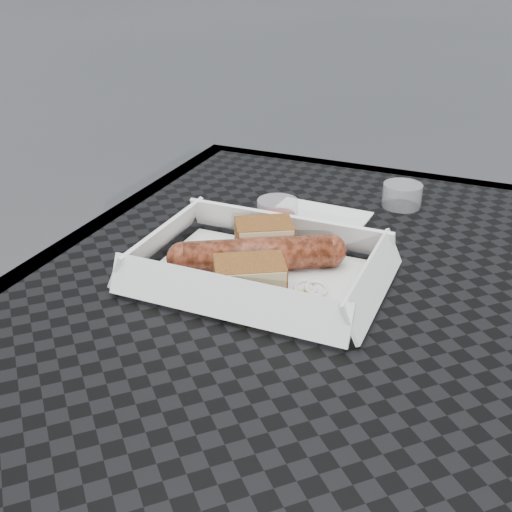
{
  "coord_description": "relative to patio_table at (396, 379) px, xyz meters",
  "views": [
    {
      "loc": [
        0.07,
        -0.52,
        1.07
      ],
      "look_at": [
        -0.15,
        0.0,
        0.78
      ],
      "focal_mm": 45.0,
      "sensor_mm": 36.0,
      "label": 1
    }
  ],
  "objects": [
    {
      "name": "food_tray",
      "position": [
        -0.15,
        0.01,
        0.08
      ],
      "size": [
        0.22,
        0.15,
        0.0
      ],
      "primitive_type": "cube",
      "color": "white",
      "rests_on": "patio_table"
    },
    {
      "name": "bratwurst",
      "position": [
        -0.16,
        0.02,
        0.1
      ],
      "size": [
        0.17,
        0.11,
        0.03
      ],
      "rotation": [
        0.0,
        0.0,
        0.53
      ],
      "color": "maroon",
      "rests_on": "food_tray"
    },
    {
      "name": "patio_table",
      "position": [
        0.0,
        0.0,
        0.0
      ],
      "size": [
        0.8,
        0.8,
        0.74
      ],
      "color": "black",
      "rests_on": "ground"
    },
    {
      "name": "veg_garnish",
      "position": [
        -0.09,
        -0.02,
        0.08
      ],
      "size": [
        0.03,
        0.03,
        0.0
      ],
      "color": "#E44F09",
      "rests_on": "food_tray"
    },
    {
      "name": "napkin",
      "position": [
        -0.15,
        0.16,
        0.08
      ],
      "size": [
        0.13,
        0.13,
        0.0
      ],
      "primitive_type": "cube",
      "rotation": [
        0.0,
        0.0,
        -0.05
      ],
      "color": "white",
      "rests_on": "patio_table"
    },
    {
      "name": "condiment_cup_empty",
      "position": [
        -0.06,
        0.26,
        0.09
      ],
      "size": [
        0.05,
        0.05,
        0.03
      ],
      "primitive_type": "cylinder",
      "color": "silver",
      "rests_on": "patio_table"
    },
    {
      "name": "bread_far",
      "position": [
        -0.15,
        -0.03,
        0.1
      ],
      "size": [
        0.08,
        0.07,
        0.03
      ],
      "primitive_type": "cube",
      "rotation": [
        0.0,
        0.0,
        0.53
      ],
      "color": "brown",
      "rests_on": "food_tray"
    },
    {
      "name": "bread_near",
      "position": [
        -0.17,
        0.05,
        0.1
      ],
      "size": [
        0.07,
        0.07,
        0.04
      ],
      "primitive_type": "cube",
      "rotation": [
        0.0,
        0.0,
        0.53
      ],
      "color": "brown",
      "rests_on": "food_tray"
    },
    {
      "name": "condiment_cup_sauce",
      "position": [
        -0.19,
        0.15,
        0.09
      ],
      "size": [
        0.05,
        0.05,
        0.03
      ],
      "primitive_type": "cylinder",
      "color": "maroon",
      "rests_on": "patio_table"
    }
  ]
}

